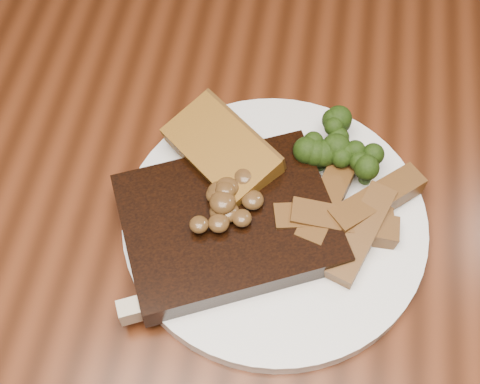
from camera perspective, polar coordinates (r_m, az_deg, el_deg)
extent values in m
cube|color=#502210|center=(0.65, -0.24, -1.97)|extent=(1.60, 0.90, 0.04)
cylinder|color=black|center=(1.58, 4.74, 14.04)|extent=(0.04, 0.04, 0.38)
cylinder|color=black|center=(1.38, 1.14, 5.17)|extent=(0.04, 0.04, 0.38)
cylinder|color=black|center=(1.47, -10.97, 8.22)|extent=(0.04, 0.04, 0.38)
cylinder|color=white|center=(0.62, 2.96, -2.65)|extent=(0.34, 0.34, 0.01)
cube|color=black|center=(0.60, -1.00, -2.66)|extent=(0.23, 0.21, 0.03)
cube|color=#BDAE93|center=(0.57, -2.05, -8.32)|extent=(0.16, 0.09, 0.02)
cube|color=#8C5A19|center=(0.63, -1.54, 2.52)|extent=(0.12, 0.11, 0.02)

